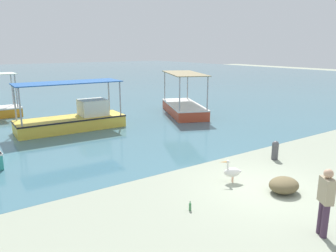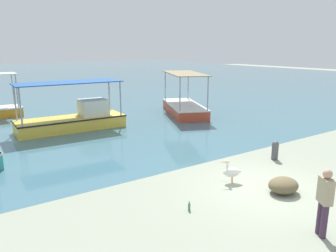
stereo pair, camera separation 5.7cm
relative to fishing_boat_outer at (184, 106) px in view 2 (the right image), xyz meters
name	(u,v)px [view 2 (the right image)]	position (x,y,z in m)	size (l,w,h in m)	color
ground	(266,189)	(-5.16, -11.25, -0.53)	(120.00, 120.00, 0.00)	#959D87
harbor_water	(10,78)	(-5.16, 36.75, -0.53)	(110.00, 90.00, 0.00)	#437080
fishing_boat_outer	(184,106)	(0.00, 0.00, 0.00)	(3.96, 5.72, 2.77)	#BE442A
fishing_boat_far_right	(75,118)	(-7.55, -0.02, 0.09)	(5.81, 2.13, 2.62)	gold
pelican	(231,172)	(-5.69, -10.21, -0.16)	(0.76, 0.50, 0.80)	#E0997A
mooring_bollard	(275,150)	(-2.57, -9.52, -0.12)	(0.28, 0.28, 0.77)	#47474C
fisherman_standing	(324,201)	(-6.19, -13.73, 0.38)	(0.40, 0.46, 1.69)	#402B42
net_pile	(283,185)	(-4.92, -11.70, -0.29)	(0.99, 0.84, 0.48)	brown
glass_bottle	(189,207)	(-8.04, -10.96, -0.42)	(0.07, 0.07, 0.27)	#3F7F4C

